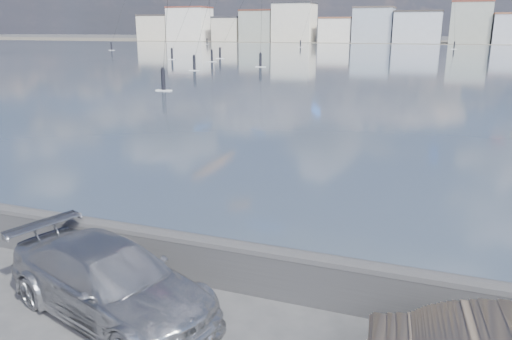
# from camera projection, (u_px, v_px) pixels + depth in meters

# --- Properties ---
(bay_water) EXTENTS (500.00, 177.00, 0.00)m
(bay_water) POSITION_uv_depth(u_px,v_px,m) (420.00, 58.00, 90.63)
(bay_water) COLOR #304352
(bay_water) RESTS_ON ground
(far_shore_strip) EXTENTS (500.00, 60.00, 0.00)m
(far_shore_strip) POSITION_uv_depth(u_px,v_px,m) (435.00, 42.00, 188.32)
(far_shore_strip) COLOR #4C473D
(far_shore_strip) RESTS_ON ground
(seawall) EXTENTS (400.00, 0.36, 1.08)m
(seawall) POSITION_uv_depth(u_px,v_px,m) (190.00, 255.00, 10.51)
(seawall) COLOR #28282B
(seawall) RESTS_ON ground
(far_buildings) EXTENTS (240.79, 13.26, 14.60)m
(far_buildings) POSITION_uv_depth(u_px,v_px,m) (440.00, 25.00, 173.62)
(far_buildings) COLOR beige
(far_buildings) RESTS_ON ground
(car_silver) EXTENTS (5.08, 3.24, 1.37)m
(car_silver) POSITION_uv_depth(u_px,v_px,m) (110.00, 281.00, 9.22)
(car_silver) COLOR #B5B6BC
(car_silver) RESTS_ON ground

